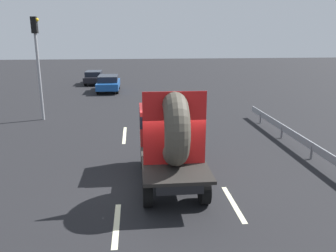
% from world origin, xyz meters
% --- Properties ---
extents(ground_plane, '(120.00, 120.00, 0.00)m').
position_xyz_m(ground_plane, '(0.00, 0.00, 0.00)').
color(ground_plane, black).
extents(flatbed_truck, '(2.02, 4.82, 3.36)m').
position_xyz_m(flatbed_truck, '(0.17, 0.64, 1.67)').
color(flatbed_truck, black).
rests_on(flatbed_truck, ground_plane).
extents(distant_sedan, '(1.86, 4.35, 1.42)m').
position_xyz_m(distant_sedan, '(-3.30, 19.93, 0.76)').
color(distant_sedan, black).
rests_on(distant_sedan, ground_plane).
extents(traffic_light, '(0.42, 0.36, 5.89)m').
position_xyz_m(traffic_light, '(-6.47, 9.92, 3.84)').
color(traffic_light, gray).
rests_on(traffic_light, ground_plane).
extents(guardrail, '(0.10, 11.61, 0.71)m').
position_xyz_m(guardrail, '(6.16, 3.47, 0.53)').
color(guardrail, gray).
rests_on(guardrail, ground_plane).
extents(lane_dash_left_near, '(0.16, 2.24, 0.01)m').
position_xyz_m(lane_dash_left_near, '(-1.56, -2.22, 0.00)').
color(lane_dash_left_near, beige).
rests_on(lane_dash_left_near, ground_plane).
extents(lane_dash_left_far, '(0.16, 2.92, 0.01)m').
position_xyz_m(lane_dash_left_far, '(-1.56, 6.22, 0.00)').
color(lane_dash_left_far, beige).
rests_on(lane_dash_left_far, ground_plane).
extents(lane_dash_right_near, '(0.16, 2.29, 0.01)m').
position_xyz_m(lane_dash_right_near, '(1.91, -1.38, 0.00)').
color(lane_dash_right_near, beige).
rests_on(lane_dash_right_near, ground_plane).
extents(lane_dash_right_far, '(0.16, 2.43, 0.01)m').
position_xyz_m(lane_dash_right_far, '(1.91, 6.20, 0.00)').
color(lane_dash_right_far, beige).
rests_on(lane_dash_right_far, ground_plane).
extents(oncoming_car, '(1.72, 4.01, 1.31)m').
position_xyz_m(oncoming_car, '(-5.11, 24.84, 0.70)').
color(oncoming_car, black).
rests_on(oncoming_car, ground_plane).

